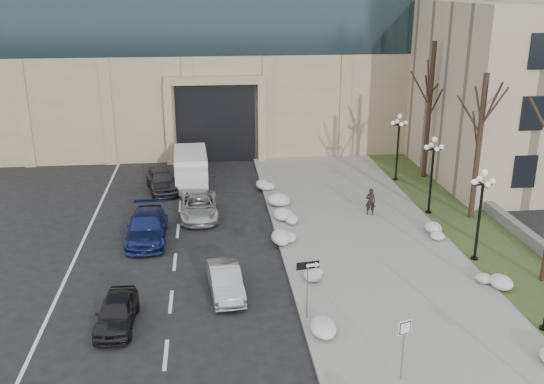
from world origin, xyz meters
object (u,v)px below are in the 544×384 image
Objects in this scene: pedestrian at (370,202)px; car_a at (117,312)px; lamppost_d at (398,138)px; one_way_sign at (312,272)px; car_e at (162,180)px; box_truck at (191,169)px; car_d at (199,206)px; car_b at (226,281)px; car_c at (147,227)px; lamppost_c at (432,165)px; lamppost_b at (481,203)px; keep_sign at (404,337)px.

car_a is at bearing 59.93° from pedestrian.
one_way_sign is at bearing -117.11° from lamppost_d.
box_truck is (1.89, 1.72, 0.23)m from car_e.
car_d is at bearing 76.69° from car_a.
box_truck is at bearing 90.98° from car_b.
lamppost_d is at bearing 20.38° from car_d.
lamppost_d reaches higher than car_b.
car_d is 13.17m from one_way_sign.
car_c is 12.95m from pedestrian.
car_b is 0.76× the size of car_c.
one_way_sign is at bearing 84.90° from pedestrian.
car_a is at bearing -106.53° from car_d.
car_e is (0.77, 16.83, 0.12)m from car_a.
car_b is 16.48m from box_truck.
car_a is at bearing -103.79° from car_e.
box_truck is at bearing 83.81° from car_a.
box_truck reaches higher than car_a.
lamppost_d is (9.04, 17.66, 0.88)m from one_way_sign.
one_way_sign is at bearing -43.05° from car_b.
one_way_sign is 19.85m from lamppost_d.
lamppost_c is (13.62, -1.10, 2.42)m from car_d.
lamppost_c is (16.36, 2.02, 2.34)m from car_c.
car_b is at bearing 28.10° from car_a.
lamppost_d is (0.00, 13.00, 0.00)m from lamppost_b.
lamppost_c is 6.50m from lamppost_d.
car_d is 6.77m from box_truck.
car_d is at bearing -75.11° from car_e.
pedestrian is 0.34× the size of lamppost_d.
car_c is at bearing -103.24° from car_e.
car_d is 18.04m from keep_sign.
lamppost_c is at bearing -30.82° from box_truck.
car_d is at bearing 175.40° from lamppost_c.
car_b is 9.12m from keep_sign.
car_b is 2.34× the size of pedestrian.
pedestrian reaches higher than car_c.
car_d is at bearing 101.46° from one_way_sign.
box_truck reaches higher than car_c.
car_d is 13.87m from lamppost_c.
pedestrian is 12.50m from one_way_sign.
pedestrian is 0.68× the size of keep_sign.
lamppost_c reaches higher than car_d.
car_e is 2.67× the size of pedestrian.
car_b is at bearing -85.70° from box_truck.
lamppost_b is (6.63, 9.00, 1.31)m from keep_sign.
lamppost_d is (12.41, 15.04, 2.44)m from car_b.
car_b is at bearing -145.46° from lamppost_c.
lamppost_d reaches higher than car_d.
lamppost_d is (3.57, 6.48, 2.13)m from pedestrian.
one_way_sign reaches higher than car_b.
car_a is at bearing -147.53° from lamppost_c.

